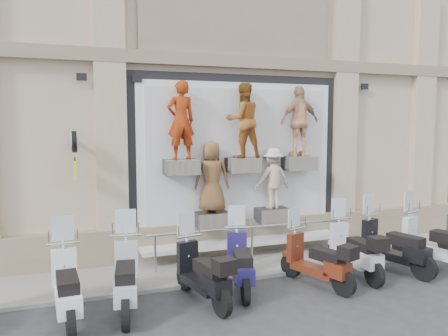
% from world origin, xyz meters
% --- Properties ---
extents(ground, '(90.00, 90.00, 0.00)m').
position_xyz_m(ground, '(0.00, 0.00, 0.00)').
color(ground, '#2F2F32').
rests_on(ground, ground).
extents(sidewalk, '(16.00, 2.20, 0.08)m').
position_xyz_m(sidewalk, '(0.00, 2.10, 0.04)').
color(sidewalk, '#999691').
rests_on(sidewalk, ground).
extents(building, '(14.00, 8.60, 12.00)m').
position_xyz_m(building, '(0.00, 7.00, 6.00)').
color(building, '#C9B293').
rests_on(building, ground).
extents(shop_vitrine, '(5.60, 0.83, 4.30)m').
position_xyz_m(shop_vitrine, '(0.05, 2.74, 2.47)').
color(shop_vitrine, black).
rests_on(shop_vitrine, ground).
extents(guard_rail, '(5.06, 0.10, 0.93)m').
position_xyz_m(guard_rail, '(0.00, 2.00, 0.47)').
color(guard_rail, '#9EA0A5').
rests_on(guard_rail, ground).
extents(clock_sign_bracket, '(0.10, 0.80, 1.02)m').
position_xyz_m(clock_sign_bracket, '(-3.90, 2.47, 2.80)').
color(clock_sign_bracket, black).
rests_on(clock_sign_bracket, ground).
extents(scooter_b, '(0.75, 2.11, 1.68)m').
position_xyz_m(scooter_b, '(-4.11, 0.23, 0.84)').
color(scooter_b, white).
rests_on(scooter_b, ground).
extents(scooter_c, '(0.89, 2.16, 1.70)m').
position_xyz_m(scooter_c, '(-3.12, 0.36, 0.85)').
color(scooter_c, '#A9B1B7').
rests_on(scooter_c, ground).
extents(scooter_d, '(0.97, 2.03, 1.59)m').
position_xyz_m(scooter_d, '(-1.75, 0.26, 0.79)').
color(scooter_d, black).
rests_on(scooter_d, ground).
extents(scooter_e, '(1.03, 2.05, 1.60)m').
position_xyz_m(scooter_e, '(-0.85, 0.60, 0.80)').
color(scooter_e, navy).
rests_on(scooter_e, ground).
extents(scooter_f, '(1.14, 1.97, 1.54)m').
position_xyz_m(scooter_f, '(0.69, 0.28, 0.77)').
color(scooter_f, '#551E0E').
rests_on(scooter_f, ground).
extents(scooter_g, '(0.64, 2.01, 1.62)m').
position_xyz_m(scooter_g, '(1.81, 0.54, 0.81)').
color(scooter_g, silver).
rests_on(scooter_g, ground).
extents(scooter_h, '(1.15, 2.15, 1.68)m').
position_xyz_m(scooter_h, '(2.81, 0.50, 0.84)').
color(scooter_h, black).
rests_on(scooter_h, ground).
extents(scooter_i, '(1.27, 2.21, 1.73)m').
position_xyz_m(scooter_i, '(3.83, 0.27, 0.86)').
color(scooter_i, silver).
rests_on(scooter_i, ground).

